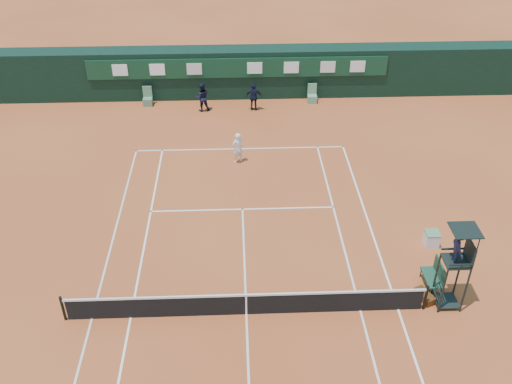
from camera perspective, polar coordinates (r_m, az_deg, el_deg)
The scene contains 14 objects.
ground at distance 20.86m, azimuth -0.97°, elevation -12.10°, with size 90.00×90.00×0.00m, color #B9562B.
court_lines at distance 20.85m, azimuth -0.97°, elevation -12.09°, with size 11.05×23.85×0.01m.
tennis_net at distance 20.49m, azimuth -0.99°, elevation -11.11°, with size 12.90×0.10×1.10m.
back_wall at distance 35.83m, azimuth -1.82°, elevation 11.89°, with size 40.00×1.65×3.00m.
linesman_chair_left at distance 35.54m, azimuth -10.77°, elevation 9.02°, with size 0.55×0.50×1.15m.
linesman_chair_right at distance 35.47m, azimuth 5.63°, elevation 9.41°, with size 0.55×0.50×1.15m.
umpire_chair at distance 20.73m, azimuth 19.56°, elevation -5.68°, with size 0.96×0.95×3.42m.
player_bench at distance 22.47m, azimuth 17.50°, elevation -7.89°, with size 0.56×1.20×1.10m.
tennis_bag at distance 22.14m, azimuth 16.51°, elevation -9.96°, with size 0.36×0.83×0.31m, color black.
cooler at distance 24.58m, azimuth 17.14°, elevation -4.48°, with size 0.57×0.57×0.65m.
tennis_ball at distance 26.28m, azimuth -2.07°, elevation -0.77°, with size 0.06×0.06×0.06m, color #B6D732.
player at distance 28.76m, azimuth -1.86°, elevation 4.44°, with size 0.60×0.39×1.64m, color white.
ball_kid_left at distance 34.16m, azimuth -5.42°, elevation 9.43°, with size 0.84×0.65×1.73m, color black.
ball_kid_right at distance 34.08m, azimuth -0.21°, elevation 9.49°, with size 0.99×0.41×1.69m, color black.
Camera 1 is at (-0.25, -14.42, 15.06)m, focal length 40.00 mm.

